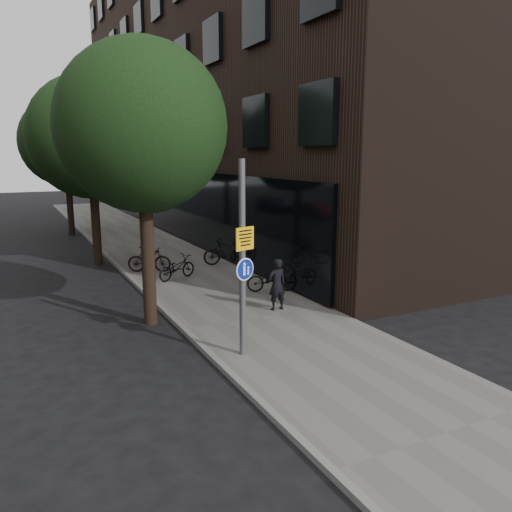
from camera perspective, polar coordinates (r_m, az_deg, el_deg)
ground at (r=11.38m, az=7.37°, el=-12.42°), size 120.00×120.00×0.00m
sidewalk at (r=20.09m, az=-8.12°, el=-1.64°), size 4.50×60.00×0.12m
curb_edge at (r=19.52m, az=-14.39°, el=-2.27°), size 0.15×60.00×0.13m
building_right_dark_brick at (r=34.08m, az=-1.50°, el=18.96°), size 12.00×40.00×18.00m
street_tree_near at (r=13.65m, az=-12.69°, el=13.39°), size 4.40×4.40×7.50m
street_tree_mid at (r=21.98m, az=-18.25°, el=12.31°), size 5.00×5.00×7.80m
street_tree_far at (r=30.91m, az=-20.84°, el=11.76°), size 5.00×5.00×7.80m
signpost at (r=10.98m, az=-1.57°, el=-0.35°), size 0.49×0.18×4.40m
pedestrian at (r=14.56m, az=2.40°, el=-3.26°), size 0.57×0.38×1.53m
parked_bike_facade_near at (r=16.56m, az=1.80°, el=-2.61°), size 1.75×1.10×0.87m
parked_bike_facade_far at (r=20.58m, az=-3.56°, el=0.48°), size 1.87×0.94×1.08m
parked_bike_curb_near at (r=18.41m, az=-9.04°, el=-1.30°), size 1.75×1.20×0.87m
parked_bike_curb_far at (r=19.71m, az=-12.12°, el=-0.37°), size 1.70×1.14×1.00m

